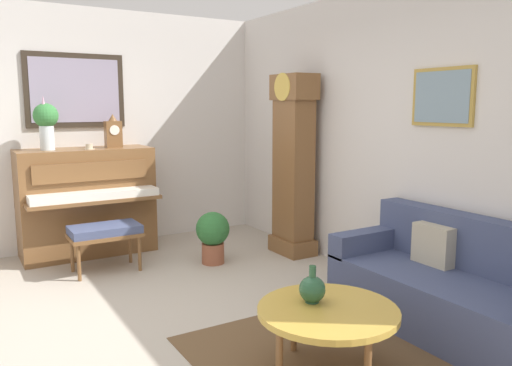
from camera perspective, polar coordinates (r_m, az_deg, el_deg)
name	(u,v)px	position (r m, az deg, el deg)	size (l,w,h in m)	color
ground_plane	(145,333)	(4.13, -12.39, -16.25)	(6.40, 6.00, 0.10)	#B2A899
wall_left	(68,129)	(6.28, -20.51, 5.73)	(0.13, 4.90, 2.80)	silver
wall_back	(382,134)	(5.03, 14.04, 5.34)	(5.30, 0.13, 2.80)	silver
piano	(87,201)	(6.03, -18.53, -1.95)	(0.87, 1.44, 1.20)	brown
piano_bench	(105,233)	(5.36, -16.69, -5.39)	(0.42, 0.70, 0.48)	brown
grandfather_clock	(293,170)	(5.69, 4.23, 1.50)	(0.52, 0.34, 2.03)	brown
couch	(456,290)	(4.14, 21.65, -11.19)	(1.90, 0.80, 0.84)	#424C70
coffee_table	(328,313)	(3.26, 8.12, -14.28)	(0.88, 0.88, 0.44)	gold
mantel_clock	(113,132)	(6.01, -15.83, 5.52)	(0.13, 0.18, 0.38)	brown
flower_vase	(46,121)	(5.86, -22.63, 6.51)	(0.26, 0.26, 0.58)	silver
teacup	(89,147)	(5.82, -18.32, 3.85)	(0.12, 0.12, 0.06)	beige
green_jug	(312,289)	(3.29, 6.37, -11.81)	(0.17, 0.17, 0.24)	#234C33
potted_plant	(213,234)	(5.44, -4.90, -5.75)	(0.36, 0.36, 0.56)	#935138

